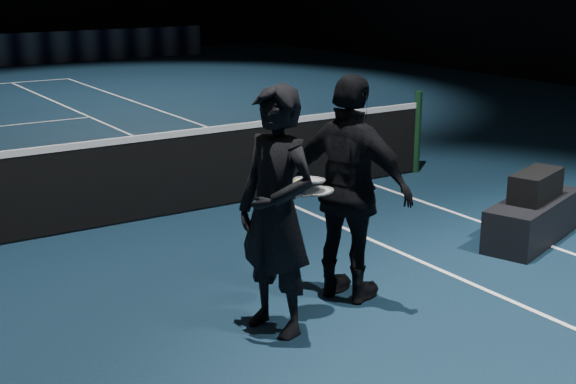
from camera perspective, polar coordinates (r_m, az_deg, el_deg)
name	(u,v)px	position (r m, az deg, el deg)	size (l,w,h in m)	color
net_post_right	(417,132)	(10.91, 9.16, 4.23)	(0.10, 0.10, 1.10)	black
player_bench	(533,220)	(8.48, 17.03, -1.90)	(1.44, 0.48, 0.43)	black
racket_bag	(536,185)	(8.38, 17.22, 0.45)	(0.72, 0.31, 0.29)	black
bag_signature	(549,189)	(8.29, 18.04, 0.21)	(0.34, 0.00, 0.10)	white
player_a	(276,212)	(5.90, -0.84, -1.43)	(0.69, 0.45, 1.88)	black
player_b	(351,190)	(6.50, 4.47, 0.14)	(1.10, 0.46, 1.88)	black
racket_lower	(317,191)	(6.19, 2.11, 0.06)	(0.68, 0.22, 0.03)	black
racket_upper	(309,180)	(6.16, 1.53, 0.86)	(0.68, 0.22, 0.03)	black
tennis_balls	(300,182)	(6.03, 0.84, 0.73)	(0.12, 0.10, 0.12)	#C7E230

